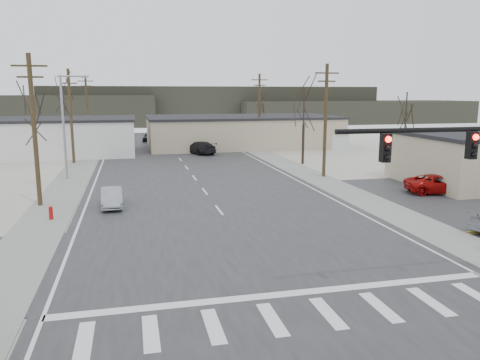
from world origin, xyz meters
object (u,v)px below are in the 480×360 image
object	(u,v)px
sedan_crossing	(112,197)
car_parked_red	(440,184)
car_far_a	(200,147)
car_far_b	(149,137)
fire_hydrant	(51,213)

from	to	relation	value
sedan_crossing	car_parked_red	xyz separation A→B (m)	(23.95, -1.18, 0.05)
car_far_a	car_far_b	size ratio (longest dim) A/B	1.32
car_far_b	car_far_a	bearing A→B (deg)	-59.62
fire_hydrant	car_far_a	distance (m)	31.44
fire_hydrant	sedan_crossing	world-z (taller)	sedan_crossing
car_far_b	fire_hydrant	bearing A→B (deg)	-86.88
car_parked_red	fire_hydrant	bearing A→B (deg)	104.68
sedan_crossing	car_far_a	distance (m)	27.77
sedan_crossing	car_far_b	distance (m)	43.35
car_far_a	car_parked_red	distance (m)	30.72
fire_hydrant	car_parked_red	size ratio (longest dim) A/B	0.17
fire_hydrant	car_far_a	world-z (taller)	car_far_a
sedan_crossing	fire_hydrant	bearing A→B (deg)	-145.92
sedan_crossing	car_far_a	size ratio (longest dim) A/B	0.71
sedan_crossing	car_parked_red	bearing A→B (deg)	-5.34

